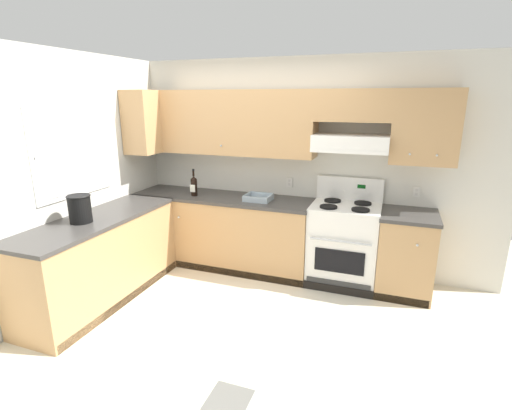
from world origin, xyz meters
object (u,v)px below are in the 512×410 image
object	(u,v)px
stove	(343,244)
wine_bottle	(194,185)
bowl	(258,198)
bucket	(80,208)

from	to	relation	value
stove	wine_bottle	world-z (taller)	wine_bottle
bowl	wine_bottle	bearing A→B (deg)	-176.04
stove	bowl	world-z (taller)	stove
wine_bottle	bowl	bearing A→B (deg)	3.96
wine_bottle	bucket	world-z (taller)	wine_bottle
wine_bottle	bowl	world-z (taller)	wine_bottle
stove	bowl	xyz separation A→B (m)	(-1.02, -0.04, 0.46)
stove	bucket	xyz separation A→B (m)	(-2.37, -1.43, 0.57)
wine_bottle	bucket	size ratio (longest dim) A/B	1.23
bucket	wine_bottle	bearing A→B (deg)	68.62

